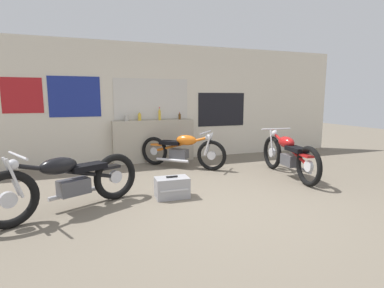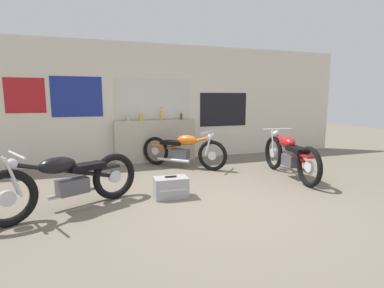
# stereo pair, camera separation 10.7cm
# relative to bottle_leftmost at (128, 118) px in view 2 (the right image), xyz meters

# --- Properties ---
(ground_plane) EXTENTS (24.00, 24.00, 0.00)m
(ground_plane) POSITION_rel_bottle_leftmost_xyz_m (0.91, -3.36, -1.07)
(ground_plane) COLOR #706656
(wall_back) EXTENTS (10.00, 0.07, 2.80)m
(wall_back) POSITION_rel_bottle_leftmost_xyz_m (0.90, 0.15, 0.33)
(wall_back) COLOR beige
(wall_back) RESTS_ON ground_plane
(sill_counter) EXTENTS (1.93, 0.28, 1.00)m
(sill_counter) POSITION_rel_bottle_leftmost_xyz_m (0.63, -0.02, -0.57)
(sill_counter) COLOR #B7AD99
(sill_counter) RESTS_ON ground_plane
(bottle_leftmost) EXTENTS (0.09, 0.09, 0.17)m
(bottle_leftmost) POSITION_rel_bottle_leftmost_xyz_m (0.00, 0.00, 0.00)
(bottle_leftmost) COLOR #B7B2A8
(bottle_leftmost) RESTS_ON sill_counter
(bottle_left_center) EXTENTS (0.08, 0.08, 0.21)m
(bottle_left_center) POSITION_rel_bottle_leftmost_xyz_m (0.30, -0.01, 0.02)
(bottle_left_center) COLOR gold
(bottle_left_center) RESTS_ON sill_counter
(bottle_center) EXTENTS (0.06, 0.06, 0.30)m
(bottle_center) POSITION_rel_bottle_leftmost_xyz_m (0.78, -0.03, 0.06)
(bottle_center) COLOR gold
(bottle_center) RESTS_ON sill_counter
(bottle_right_center) EXTENTS (0.06, 0.06, 0.18)m
(bottle_right_center) POSITION_rel_bottle_leftmost_xyz_m (1.28, -0.02, 0.01)
(bottle_right_center) COLOR #5B3814
(bottle_right_center) RESTS_ON sill_counter
(motorcycle_red) EXTENTS (0.64, 2.04, 0.90)m
(motorcycle_red) POSITION_rel_bottle_leftmost_xyz_m (2.77, -2.31, -0.65)
(motorcycle_red) COLOR black
(motorcycle_red) RESTS_ON ground_plane
(motorcycle_black) EXTENTS (1.97, 1.05, 0.87)m
(motorcycle_black) POSITION_rel_bottle_leftmost_xyz_m (-1.19, -2.80, -0.66)
(motorcycle_black) COLOR black
(motorcycle_black) RESTS_ON ground_plane
(motorcycle_orange) EXTENTS (1.54, 1.45, 0.82)m
(motorcycle_orange) POSITION_rel_bottle_leftmost_xyz_m (1.05, -0.88, -0.67)
(motorcycle_orange) COLOR black
(motorcycle_orange) RESTS_ON ground_plane
(hard_case_silver) EXTENTS (0.52, 0.33, 0.34)m
(hard_case_silver) POSITION_rel_bottle_leftmost_xyz_m (0.27, -2.73, -0.91)
(hard_case_silver) COLOR #9E9EA3
(hard_case_silver) RESTS_ON ground_plane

